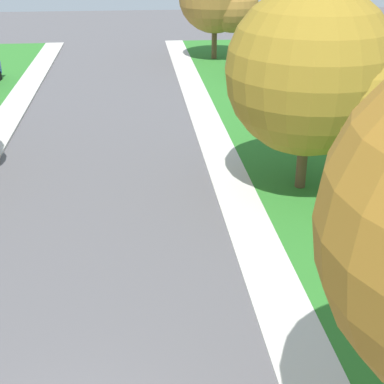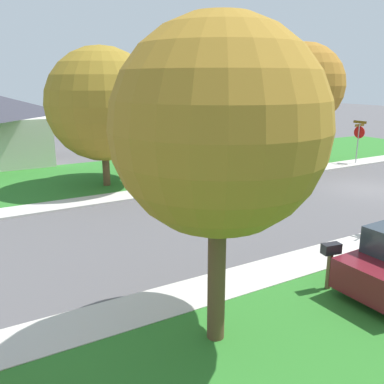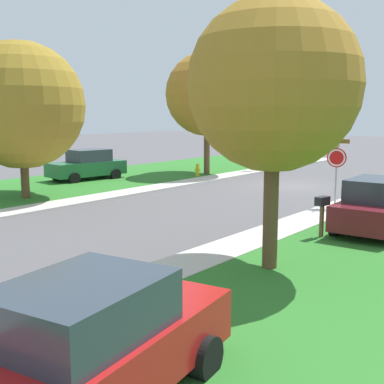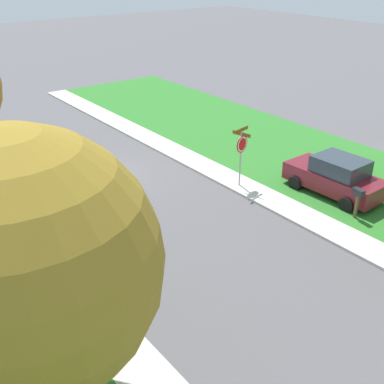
# 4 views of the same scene
# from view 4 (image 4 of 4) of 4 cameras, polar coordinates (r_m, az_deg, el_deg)

# --- Properties ---
(ground_plane) EXTENTS (120.00, 120.00, 0.00)m
(ground_plane) POSITION_cam_4_polar(r_m,az_deg,el_deg) (23.20, -10.79, 1.67)
(ground_plane) COLOR #565456
(stop_sign_far_corner) EXTENTS (0.90, 0.90, 2.77)m
(stop_sign_far_corner) POSITION_cam_4_polar(r_m,az_deg,el_deg) (21.24, 5.81, 5.20)
(stop_sign_far_corner) COLOR #9E9EA3
(stop_sign_far_corner) RESTS_ON ground
(car_maroon_kerbside_mid) EXTENTS (2.14, 4.36, 1.76)m
(car_maroon_kerbside_mid) POSITION_cam_4_polar(r_m,az_deg,el_deg) (21.66, 16.48, 1.75)
(car_maroon_kerbside_mid) COLOR maroon
(car_maroon_kerbside_mid) RESTS_ON ground
(tree_sidewalk_mid) EXTENTS (5.86, 5.45, 6.84)m
(tree_sidewalk_mid) POSITION_cam_4_polar(r_m,az_deg,el_deg) (10.09, -21.17, -8.88)
(tree_sidewalk_mid) COLOR brown
(tree_sidewalk_mid) RESTS_ON ground
(mailbox) EXTENTS (0.32, 0.51, 1.31)m
(mailbox) POSITION_cam_4_polar(r_m,az_deg,el_deg) (19.85, 18.87, -0.46)
(mailbox) COLOR brown
(mailbox) RESTS_ON ground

